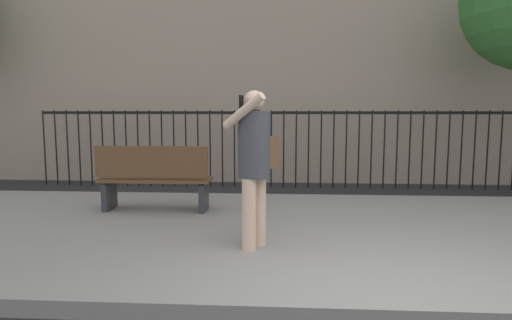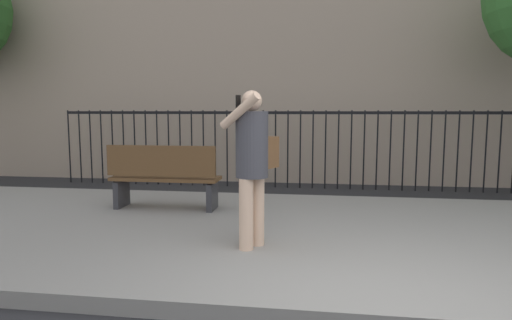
% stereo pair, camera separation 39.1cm
% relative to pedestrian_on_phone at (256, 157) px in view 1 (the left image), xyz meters
% --- Properties ---
extents(sidewalk, '(28.00, 4.40, 0.15)m').
position_rel_pedestrian_on_phone_xyz_m(sidewalk, '(1.19, 0.76, -1.03)').
color(sidewalk, gray).
rests_on(sidewalk, ground).
extents(iron_fence, '(12.03, 0.04, 1.60)m').
position_rel_pedestrian_on_phone_xyz_m(iron_fence, '(1.19, 4.46, -0.09)').
color(iron_fence, black).
rests_on(iron_fence, ground).
extents(pedestrian_on_phone, '(0.58, 0.72, 1.65)m').
position_rel_pedestrian_on_phone_xyz_m(pedestrian_on_phone, '(0.00, 0.00, 0.00)').
color(pedestrian_on_phone, beige).
rests_on(pedestrian_on_phone, sidewalk).
extents(street_bench, '(1.60, 0.45, 0.95)m').
position_rel_pedestrian_on_phone_xyz_m(street_bench, '(-1.56, 1.55, -0.46)').
color(street_bench, brown).
rests_on(street_bench, sidewalk).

